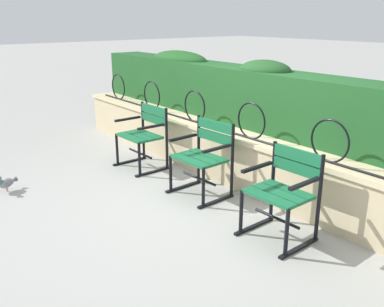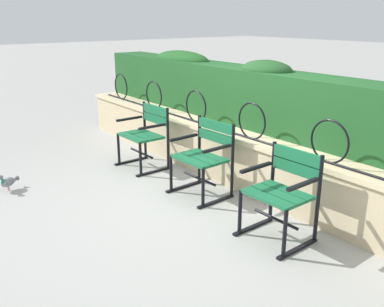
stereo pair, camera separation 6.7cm
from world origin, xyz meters
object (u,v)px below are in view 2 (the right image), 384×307
at_px(park_chair_centre, 205,155).
at_px(pigeon_near_chairs, 8,181).
at_px(park_chair_left, 146,134).
at_px(park_chair_right, 283,191).

distance_m(park_chair_centre, pigeon_near_chairs, 2.32).
relative_size(park_chair_left, park_chair_right, 1.01).
relative_size(park_chair_right, pigeon_near_chairs, 3.09).
bearing_deg(park_chair_left, pigeon_near_chairs, -97.84).
bearing_deg(park_chair_right, pigeon_near_chairs, -147.28).
bearing_deg(park_chair_left, park_chair_centre, 1.88).
bearing_deg(park_chair_centre, park_chair_right, -3.36).
bearing_deg(park_chair_left, park_chair_right, -0.75).
bearing_deg(park_chair_right, park_chair_left, 179.25).
bearing_deg(park_chair_right, park_chair_centre, 176.64).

